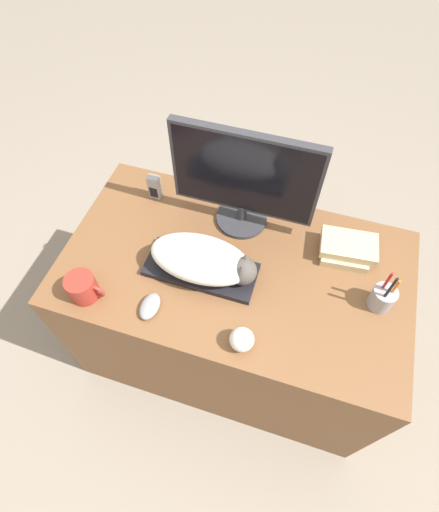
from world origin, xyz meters
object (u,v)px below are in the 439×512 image
at_px(phone, 155,187).
at_px(book_stack, 347,249).
at_px(keyboard, 201,269).
at_px(computer_mouse, 150,306).
at_px(monitor, 244,179).
at_px(pen_cup, 382,298).
at_px(cat, 205,260).
at_px(coffee_mug, 83,287).
at_px(baseball, 242,339).

bearing_deg(phone, book_stack, -3.93).
relative_size(keyboard, computer_mouse, 3.84).
xyz_separation_m(monitor, book_stack, (0.41, -0.04, -0.19)).
bearing_deg(computer_mouse, book_stack, 35.39).
xyz_separation_m(monitor, pen_cup, (0.54, -0.21, -0.18)).
distance_m(cat, coffee_mug, 0.42).
relative_size(computer_mouse, baseball, 1.31).
xyz_separation_m(cat, monitor, (0.05, 0.27, 0.14)).
bearing_deg(book_stack, computer_mouse, -144.61).
distance_m(computer_mouse, baseball, 0.33).
relative_size(phone, book_stack, 0.51).
relative_size(keyboard, cat, 1.05).
height_order(baseball, phone, phone).
xyz_separation_m(keyboard, monitor, (0.07, 0.27, 0.21)).
xyz_separation_m(coffee_mug, phone, (0.05, 0.49, 0.01)).
height_order(keyboard, monitor, monitor).
xyz_separation_m(keyboard, book_stack, (0.48, 0.23, 0.02)).
height_order(pen_cup, baseball, pen_cup).
bearing_deg(computer_mouse, coffee_mug, -175.83).
relative_size(monitor, pen_cup, 2.67).
height_order(pen_cup, phone, pen_cup).
distance_m(keyboard, coffee_mug, 0.40).
relative_size(cat, monitor, 0.73).
relative_size(cat, coffee_mug, 2.85).
height_order(cat, monitor, monitor).
xyz_separation_m(keyboard, cat, (0.02, 0.00, 0.07)).
height_order(monitor, book_stack, monitor).
distance_m(coffee_mug, pen_cup, 0.99).
relative_size(computer_mouse, coffee_mug, 0.78).
distance_m(computer_mouse, book_stack, 0.73).
bearing_deg(cat, pen_cup, 5.48).
bearing_deg(computer_mouse, keyboard, 58.97).
distance_m(monitor, book_stack, 0.45).
xyz_separation_m(baseball, book_stack, (0.27, 0.45, -0.01)).
bearing_deg(coffee_mug, baseball, -1.37).
height_order(cat, baseball, cat).
bearing_deg(phone, coffee_mug, -96.16).
distance_m(computer_mouse, phone, 0.51).
relative_size(monitor, phone, 4.82).
distance_m(monitor, coffee_mug, 0.66).
bearing_deg(computer_mouse, pen_cup, 18.74).
bearing_deg(pen_cup, phone, 165.91).
height_order(computer_mouse, book_stack, book_stack).
distance_m(phone, book_stack, 0.77).
bearing_deg(baseball, keyboard, 133.87).
height_order(monitor, baseball, monitor).
distance_m(coffee_mug, phone, 0.49).
bearing_deg(keyboard, book_stack, 25.80).
bearing_deg(baseball, book_stack, 59.36).
relative_size(cat, computer_mouse, 3.66).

